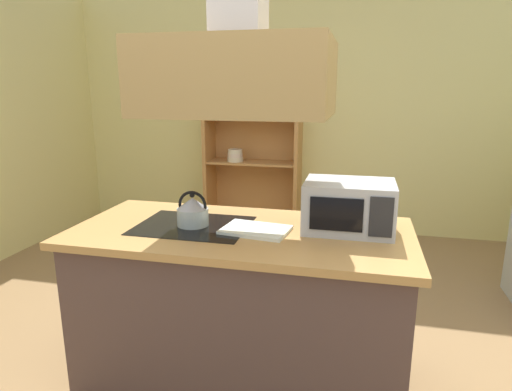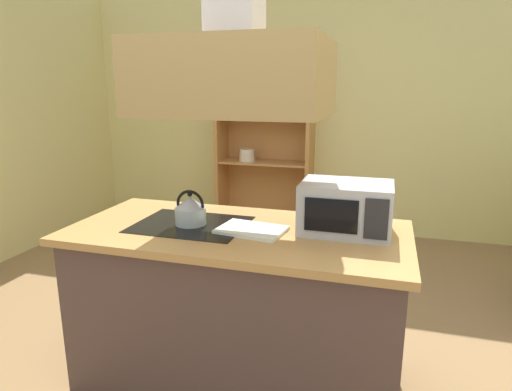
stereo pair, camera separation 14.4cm
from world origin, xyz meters
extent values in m
plane|color=olive|center=(0.00, 0.00, 0.00)|extent=(7.80, 7.80, 0.00)
cube|color=#E4D784|center=(0.00, 3.00, 1.35)|extent=(6.00, 0.12, 2.70)
cube|color=#513B35|center=(-0.21, 0.08, 0.43)|extent=(1.71, 0.77, 0.86)
cube|color=#BC8848|center=(-0.21, 0.08, 0.88)|extent=(1.79, 0.85, 0.04)
cube|color=black|center=(-0.48, 0.08, 0.90)|extent=(0.60, 0.47, 0.00)
cube|color=#AE894C|center=(-0.21, 0.08, 1.68)|extent=(0.90, 0.70, 0.36)
cube|color=#BE8244|center=(-1.32, 2.74, 0.99)|extent=(0.04, 0.40, 1.99)
cube|color=#BE8244|center=(-0.28, 2.74, 0.99)|extent=(0.04, 0.40, 1.99)
cube|color=#BE8244|center=(-0.80, 2.74, 1.97)|extent=(1.08, 0.40, 0.03)
cube|color=#BE8244|center=(-0.80, 2.74, 0.04)|extent=(1.08, 0.40, 0.08)
cube|color=#BE8244|center=(-0.80, 2.93, 0.99)|extent=(1.08, 0.02, 1.99)
cube|color=#BE8244|center=(-0.80, 2.74, 0.80)|extent=(1.00, 0.36, 0.02)
cube|color=#BE8244|center=(-0.80, 2.74, 1.29)|extent=(1.00, 0.36, 0.02)
cylinder|color=beige|center=(-0.99, 2.69, 0.83)|extent=(0.18, 0.18, 0.05)
cylinder|color=beige|center=(-0.99, 2.69, 0.88)|extent=(0.17, 0.17, 0.05)
cylinder|color=beige|center=(-0.99, 2.69, 0.92)|extent=(0.16, 0.16, 0.05)
cylinder|color=silver|center=(-0.67, 2.70, 1.37)|extent=(0.01, 0.01, 0.12)
cone|color=silver|center=(-0.67, 2.70, 1.47)|extent=(0.07, 0.07, 0.08)
cylinder|color=silver|center=(-0.50, 2.70, 1.37)|extent=(0.01, 0.01, 0.12)
cone|color=silver|center=(-0.50, 2.70, 1.47)|extent=(0.07, 0.07, 0.08)
cylinder|color=#AEBEBF|center=(-0.48, 0.08, 0.95)|extent=(0.17, 0.17, 0.09)
cone|color=#AEB3C2|center=(-0.48, 0.08, 1.03)|extent=(0.16, 0.16, 0.06)
sphere|color=black|center=(-0.48, 0.08, 1.07)|extent=(0.03, 0.03, 0.03)
torus|color=black|center=(-0.48, 0.08, 1.01)|extent=(0.16, 0.02, 0.16)
cube|color=white|center=(-0.13, 0.06, 0.91)|extent=(0.37, 0.28, 0.02)
cube|color=#B7BABF|center=(0.34, 0.20, 1.03)|extent=(0.46, 0.34, 0.26)
cube|color=black|center=(0.28, 0.03, 1.03)|extent=(0.26, 0.01, 0.17)
cube|color=#262628|center=(0.50, 0.03, 1.03)|extent=(0.11, 0.01, 0.20)
camera|label=1|loc=(0.38, -2.07, 1.64)|focal=30.88mm
camera|label=2|loc=(0.52, -2.03, 1.64)|focal=30.88mm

